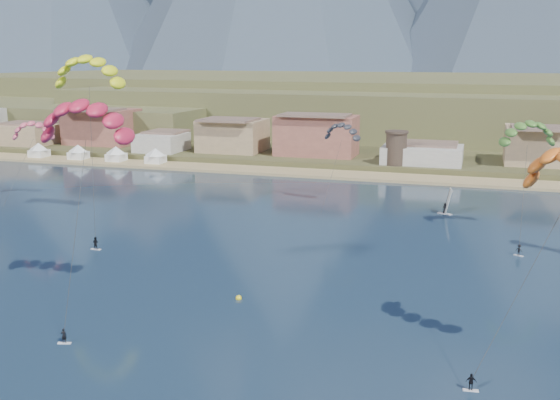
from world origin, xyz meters
name	(u,v)px	position (x,y,z in m)	size (l,w,h in m)	color
ground	(174,384)	(0.00, 0.00, 0.00)	(2400.00, 2400.00, 0.00)	#0D202F
beach	(370,176)	(0.00, 106.00, 0.25)	(2200.00, 12.00, 0.90)	tan
land	(454,90)	(0.00, 560.00, 0.00)	(2200.00, 900.00, 4.00)	brown
foothills	(475,105)	(22.39, 232.47, 9.08)	(940.00, 210.00, 18.00)	brown
town	(239,132)	(-40.00, 122.00, 8.00)	(400.00, 24.00, 12.00)	beige
watchtower	(396,148)	(5.00, 114.00, 6.37)	(5.82, 5.82, 8.60)	#47382D
beach_tents	(96,149)	(-76.25, 106.00, 3.71)	(43.40, 6.40, 5.00)	white
kitesurfer_red	(84,114)	(-16.92, 14.03, 22.33)	(11.64, 13.29, 25.46)	silver
kitesurfer_yellow	(88,67)	(-37.93, 46.97, 26.87)	(15.59, 16.79, 31.32)	silver
kitesurfer_green	(529,130)	(32.02, 61.04, 17.22)	(9.98, 15.89, 20.78)	silver
distant_kite_pink	(32,127)	(-60.44, 60.33, 14.84)	(9.16, 7.05, 17.77)	#262626
distant_kite_dark	(342,129)	(-0.42, 73.34, 15.16)	(8.08, 6.39, 17.82)	#262626
windsurfer	(446,206)	(19.62, 72.62, 1.53)	(2.94, 3.09, 4.82)	silver
buoy	(239,298)	(-1.77, 20.93, 0.13)	(0.74, 0.74, 0.74)	yellow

